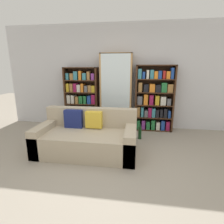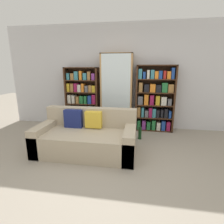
{
  "view_description": "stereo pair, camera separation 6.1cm",
  "coord_description": "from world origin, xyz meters",
  "views": [
    {
      "loc": [
        0.42,
        -2.36,
        1.57
      ],
      "look_at": [
        -0.13,
        1.37,
        0.63
      ],
      "focal_mm": 28.0,
      "sensor_mm": 36.0,
      "label": 1
    },
    {
      "loc": [
        0.48,
        -2.35,
        1.57
      ],
      "look_at": [
        -0.13,
        1.37,
        0.63
      ],
      "focal_mm": 28.0,
      "sensor_mm": 36.0,
      "label": 2
    }
  ],
  "objects": [
    {
      "name": "display_cabinet",
      "position": [
        -0.13,
        2.13,
        0.97
      ],
      "size": [
        0.8,
        0.36,
        1.95
      ],
      "color": "#AD7F4C",
      "rests_on": "ground"
    },
    {
      "name": "couch",
      "position": [
        -0.51,
        0.68,
        0.28
      ],
      "size": [
        1.85,
        0.95,
        0.8
      ],
      "color": "tan",
      "rests_on": "ground"
    },
    {
      "name": "wall_back",
      "position": [
        0.0,
        2.35,
        1.35
      ],
      "size": [
        6.42,
        0.06,
        2.7
      ],
      "color": "silver",
      "rests_on": "ground"
    },
    {
      "name": "ground_plane",
      "position": [
        0.0,
        0.0,
        0.0
      ],
      "size": [
        16.0,
        16.0,
        0.0
      ],
      "primitive_type": "plane",
      "color": "gray"
    },
    {
      "name": "bookshelf_right",
      "position": [
        0.84,
        2.15,
        0.8
      ],
      "size": [
        0.96,
        0.32,
        1.66
      ],
      "color": "#3D2314",
      "rests_on": "ground"
    },
    {
      "name": "bookshelf_left",
      "position": [
        -1.07,
        2.15,
        0.77
      ],
      "size": [
        0.89,
        0.32,
        1.61
      ],
      "color": "#3D2314",
      "rests_on": "ground"
    },
    {
      "name": "wine_bottle",
      "position": [
        0.5,
        1.45,
        0.15
      ],
      "size": [
        0.07,
        0.07,
        0.36
      ],
      "color": "#143819",
      "rests_on": "ground"
    }
  ]
}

